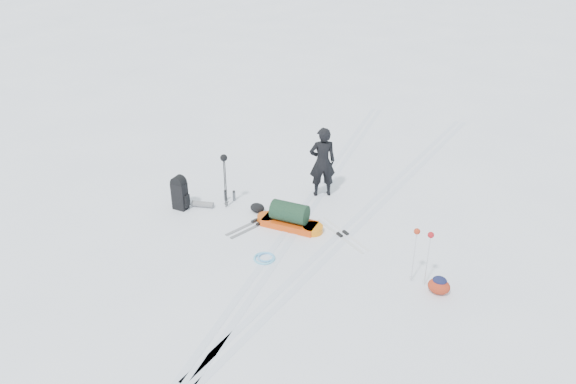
% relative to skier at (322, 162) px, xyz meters
% --- Properties ---
extents(ground, '(200.00, 200.00, 0.00)m').
position_rel_skier_xyz_m(ground, '(0.03, -1.97, -0.92)').
color(ground, white).
rests_on(ground, ground).
extents(ski_tracks, '(3.38, 17.97, 0.01)m').
position_rel_skier_xyz_m(ski_tracks, '(0.65, -1.10, -0.92)').
color(ski_tracks, silver).
rests_on(ski_tracks, ground).
extents(skier, '(0.80, 0.73, 1.84)m').
position_rel_skier_xyz_m(skier, '(0.00, 0.00, 0.00)').
color(skier, black).
rests_on(skier, ground).
extents(pulk_sled, '(1.64, 0.54, 0.63)m').
position_rel_skier_xyz_m(pulk_sled, '(-0.08, -1.82, -0.68)').
color(pulk_sled, '#D1410C').
rests_on(pulk_sled, ground).
extents(expedition_rucksack, '(0.92, 0.55, 0.89)m').
position_rel_skier_xyz_m(expedition_rucksack, '(-2.83, -2.10, -0.51)').
color(expedition_rucksack, black).
rests_on(expedition_rucksack, ground).
extents(ski_poles_black, '(0.17, 0.21, 1.41)m').
position_rel_skier_xyz_m(ski_poles_black, '(-1.92, -1.57, 0.23)').
color(ski_poles_black, black).
rests_on(ski_poles_black, ground).
extents(ski_poles_silver, '(0.39, 0.14, 1.23)m').
position_rel_skier_xyz_m(ski_poles_silver, '(3.13, -2.74, 0.10)').
color(ski_poles_silver, silver).
rests_on(ski_poles_silver, ground).
extents(touring_skis_grey, '(0.87, 1.71, 0.06)m').
position_rel_skier_xyz_m(touring_skis_grey, '(-0.84, -2.00, -0.91)').
color(touring_skis_grey, gray).
rests_on(touring_skis_grey, ground).
extents(touring_skis_white, '(1.56, 1.15, 0.06)m').
position_rel_skier_xyz_m(touring_skis_white, '(1.17, -1.66, -0.91)').
color(touring_skis_white, silver).
rests_on(touring_skis_white, ground).
extents(rope_coil, '(0.50, 0.50, 0.06)m').
position_rel_skier_xyz_m(rope_coil, '(-0.02, -3.24, -0.89)').
color(rope_coil, '#5EC0E5').
rests_on(rope_coil, ground).
extents(small_daypack, '(0.54, 0.53, 0.37)m').
position_rel_skier_xyz_m(small_daypack, '(3.57, -2.89, -0.74)').
color(small_daypack, maroon).
rests_on(small_daypack, ground).
extents(thermos_pair, '(0.29, 0.19, 0.29)m').
position_rel_skier_xyz_m(thermos_pair, '(-2.00, -1.26, -0.79)').
color(thermos_pair, '#54565B').
rests_on(thermos_pair, ground).
extents(stuff_sack, '(0.41, 0.34, 0.23)m').
position_rel_skier_xyz_m(stuff_sack, '(-1.09, -1.50, -0.81)').
color(stuff_sack, black).
rests_on(stuff_sack, ground).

